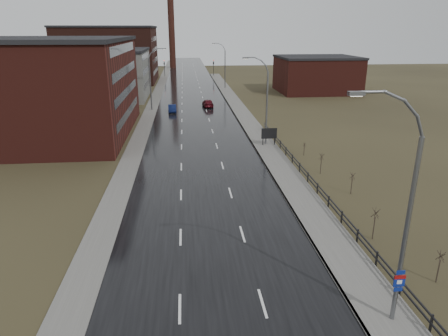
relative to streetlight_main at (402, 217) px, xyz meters
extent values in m
cube|color=black|center=(-8.47, 58.00, -6.03)|extent=(14.00, 300.00, 0.06)
cube|color=#595651|center=(0.13, 33.00, -5.97)|extent=(3.20, 180.00, 0.18)
cube|color=slate|center=(-1.39, 33.00, -5.97)|extent=(0.16, 180.00, 0.18)
cube|color=#595651|center=(-16.67, 58.00, -6.00)|extent=(2.40, 260.00, 0.12)
cube|color=#471914|center=(-29.47, 43.00, 0.44)|extent=(22.00, 28.00, 13.00)
cube|color=black|center=(-29.47, 43.00, 7.19)|extent=(22.44, 28.56, 0.50)
cube|color=black|center=(-18.49, 43.00, -3.06)|extent=(0.06, 22.40, 1.20)
cube|color=black|center=(-18.49, 43.00, -0.06)|extent=(0.06, 22.40, 1.20)
cube|color=black|center=(-18.49, 43.00, 2.94)|extent=(0.06, 22.40, 1.20)
cube|color=black|center=(-18.49, 43.00, 5.94)|extent=(0.06, 22.40, 1.20)
cube|color=slate|center=(-26.47, 76.00, -1.06)|extent=(16.00, 20.00, 10.00)
cube|color=black|center=(-26.47, 76.00, 4.19)|extent=(16.32, 20.40, 0.50)
cube|color=black|center=(-18.49, 76.00, -3.06)|extent=(0.06, 16.00, 1.20)
cube|color=black|center=(-18.49, 76.00, -0.06)|extent=(0.06, 16.00, 1.20)
cube|color=black|center=(-18.49, 76.00, 2.94)|extent=(0.06, 16.00, 1.20)
cube|color=#331611|center=(-31.47, 106.00, 1.44)|extent=(26.00, 24.00, 15.00)
cube|color=black|center=(-31.47, 106.00, 9.19)|extent=(26.52, 24.48, 0.50)
cube|color=black|center=(-18.49, 106.00, -3.06)|extent=(0.06, 19.20, 1.20)
cube|color=black|center=(-18.49, 106.00, -0.06)|extent=(0.06, 19.20, 1.20)
cube|color=black|center=(-18.49, 106.00, 2.94)|extent=(0.06, 19.20, 1.20)
cube|color=black|center=(-18.49, 106.00, 5.94)|extent=(0.06, 19.20, 1.20)
cube|color=#471914|center=(21.83, 80.00, -2.06)|extent=(18.00, 16.00, 8.00)
cube|color=black|center=(21.83, 80.00, 2.19)|extent=(18.36, 16.32, 0.50)
cylinder|color=#331611|center=(-14.47, 148.00, 8.94)|extent=(2.40, 2.40, 30.00)
cylinder|color=slate|center=(0.33, 0.00, -1.06)|extent=(0.24, 0.24, 10.00)
cylinder|color=slate|center=(0.14, 0.00, 4.40)|extent=(0.57, 0.14, 1.12)
cylinder|color=slate|center=(-0.41, 0.00, 5.22)|extent=(0.91, 0.14, 0.91)
cylinder|color=slate|center=(-1.22, 0.00, 5.76)|extent=(1.12, 0.14, 0.57)
cylinder|color=slate|center=(-2.19, 0.00, 5.95)|extent=(1.15, 0.14, 0.14)
cube|color=slate|center=(-2.94, 0.00, 5.90)|extent=(0.70, 0.28, 0.18)
cube|color=silver|center=(-2.94, 0.00, 5.80)|extent=(0.50, 0.20, 0.04)
cube|color=navy|center=(0.33, -0.12, -3.01)|extent=(0.45, 0.04, 0.22)
cube|color=navy|center=(0.33, -0.12, -3.51)|extent=(0.60, 0.04, 0.65)
cube|color=maroon|center=(0.33, -0.13, -3.28)|extent=(0.60, 0.04, 0.20)
cube|color=navy|center=(0.33, -0.12, -4.01)|extent=(0.45, 0.04, 0.22)
cube|color=silver|center=(0.33, -0.14, -3.56)|extent=(0.26, 0.02, 0.22)
cylinder|color=slate|center=(0.33, 34.00, -1.31)|extent=(0.24, 0.24, 9.50)
cylinder|color=slate|center=(0.16, 34.00, 3.84)|extent=(0.51, 0.14, 0.98)
cylinder|color=slate|center=(-0.32, 34.00, 4.56)|extent=(0.81, 0.14, 0.81)
cylinder|color=slate|center=(-1.03, 34.00, 5.04)|extent=(0.98, 0.14, 0.51)
cylinder|color=slate|center=(-1.87, 34.00, 5.20)|extent=(1.01, 0.14, 0.14)
cube|color=slate|center=(-2.56, 34.00, 5.15)|extent=(0.70, 0.28, 0.18)
cube|color=silver|center=(-2.56, 34.00, 5.05)|extent=(0.50, 0.20, 0.04)
cylinder|color=slate|center=(-16.47, 60.00, -1.31)|extent=(0.24, 0.24, 9.50)
cylinder|color=slate|center=(-16.30, 60.00, 3.84)|extent=(0.51, 0.14, 0.98)
cylinder|color=slate|center=(-15.83, 60.00, 4.56)|extent=(0.81, 0.14, 0.81)
cylinder|color=slate|center=(-15.11, 60.00, 5.04)|extent=(0.98, 0.14, 0.51)
cylinder|color=slate|center=(-14.27, 60.00, 5.20)|extent=(1.01, 0.14, 0.14)
cube|color=slate|center=(-13.59, 60.00, 5.15)|extent=(0.70, 0.28, 0.18)
cube|color=silver|center=(-13.59, 60.00, 5.05)|extent=(0.50, 0.20, 0.04)
cylinder|color=slate|center=(0.33, 88.00, -1.31)|extent=(0.24, 0.24, 9.50)
cylinder|color=slate|center=(0.16, 88.00, 3.84)|extent=(0.51, 0.14, 0.98)
cylinder|color=slate|center=(-0.32, 88.00, 4.56)|extent=(0.81, 0.14, 0.81)
cylinder|color=slate|center=(-1.03, 88.00, 5.04)|extent=(0.98, 0.14, 0.51)
cylinder|color=slate|center=(-1.87, 88.00, 5.20)|extent=(1.01, 0.14, 0.14)
cube|color=slate|center=(-2.56, 88.00, 5.15)|extent=(0.70, 0.28, 0.18)
cube|color=silver|center=(-2.56, 88.00, 5.05)|extent=(0.50, 0.20, 0.04)
cube|color=black|center=(1.83, -1.00, -5.51)|extent=(0.10, 0.10, 1.10)
cube|color=black|center=(1.83, 2.00, -5.51)|extent=(0.10, 0.10, 1.10)
cube|color=black|center=(1.83, 5.00, -5.51)|extent=(0.10, 0.10, 1.10)
cube|color=black|center=(1.83, 8.00, -5.51)|extent=(0.10, 0.10, 1.10)
cube|color=black|center=(1.83, 11.00, -5.51)|extent=(0.10, 0.10, 1.10)
cube|color=black|center=(1.83, 14.00, -5.51)|extent=(0.10, 0.10, 1.10)
cube|color=black|center=(1.83, 17.00, -5.51)|extent=(0.10, 0.10, 1.10)
cube|color=black|center=(1.83, 20.00, -5.51)|extent=(0.10, 0.10, 1.10)
cube|color=black|center=(1.83, 23.00, -5.51)|extent=(0.10, 0.10, 1.10)
cube|color=black|center=(1.83, 26.00, -5.51)|extent=(0.10, 0.10, 1.10)
cube|color=black|center=(1.83, 29.00, -5.51)|extent=(0.10, 0.10, 1.10)
cube|color=black|center=(1.83, 32.00, -5.51)|extent=(0.10, 0.10, 1.10)
cube|color=black|center=(1.83, 35.00, -5.51)|extent=(0.10, 0.10, 1.10)
cube|color=black|center=(1.83, 38.00, -5.51)|extent=(0.10, 0.10, 1.10)
cube|color=black|center=(1.83, 41.00, -5.51)|extent=(0.10, 0.10, 1.10)
cube|color=black|center=(1.83, 16.50, -5.11)|extent=(0.08, 53.00, 0.10)
cube|color=black|center=(1.83, 16.50, -5.51)|extent=(0.08, 53.00, 0.10)
cylinder|color=#382D23|center=(4.70, 3.00, -5.27)|extent=(0.08, 0.08, 1.57)
cylinder|color=#382D23|center=(4.75, 3.00, -4.25)|extent=(0.04, 0.53, 0.62)
cylinder|color=#382D23|center=(4.71, 3.04, -4.25)|extent=(0.51, 0.20, 0.63)
cylinder|color=#382D23|center=(4.65, 3.02, -4.25)|extent=(0.31, 0.45, 0.64)
cylinder|color=#382D23|center=(4.65, 2.97, -4.25)|extent=(0.31, 0.45, 0.64)
cylinder|color=#382D23|center=(4.71, 2.95, -4.25)|extent=(0.51, 0.20, 0.63)
cylinder|color=#382D23|center=(3.21, 8.44, -5.15)|extent=(0.08, 0.08, 1.81)
cylinder|color=#382D23|center=(3.26, 8.44, -3.98)|extent=(0.04, 0.61, 0.72)
cylinder|color=#382D23|center=(3.22, 8.48, -3.98)|extent=(0.58, 0.23, 0.72)
cylinder|color=#382D23|center=(3.17, 8.47, -3.98)|extent=(0.35, 0.52, 0.73)
cylinder|color=#382D23|center=(3.17, 8.41, -3.98)|extent=(0.35, 0.52, 0.73)
cylinder|color=#382D23|center=(3.22, 8.39, -3.98)|extent=(0.58, 0.23, 0.72)
cylinder|color=#382D23|center=(5.03, 16.87, -5.30)|extent=(0.08, 0.08, 1.52)
cylinder|color=#382D23|center=(5.08, 16.87, -4.31)|extent=(0.04, 0.52, 0.61)
cylinder|color=#382D23|center=(5.04, 16.92, -4.31)|extent=(0.49, 0.20, 0.61)
cylinder|color=#382D23|center=(4.99, 16.90, -4.31)|extent=(0.30, 0.44, 0.62)
cylinder|color=#382D23|center=(4.99, 16.84, -4.31)|extent=(0.30, 0.44, 0.62)
cylinder|color=#382D23|center=(5.04, 16.82, -4.31)|extent=(0.49, 0.20, 0.61)
cylinder|color=#382D23|center=(3.96, 22.47, -5.24)|extent=(0.08, 0.08, 1.64)
cylinder|color=#382D23|center=(4.01, 22.47, -4.17)|extent=(0.04, 0.56, 0.65)
cylinder|color=#382D23|center=(3.98, 22.52, -4.17)|extent=(0.53, 0.21, 0.66)
cylinder|color=#382D23|center=(3.92, 22.50, -4.17)|extent=(0.32, 0.47, 0.67)
cylinder|color=#382D23|center=(3.92, 22.44, -4.17)|extent=(0.32, 0.47, 0.67)
cylinder|color=#382D23|center=(3.98, 22.42, -4.17)|extent=(0.53, 0.21, 0.66)
cylinder|color=#382D23|center=(4.07, 28.99, -5.46)|extent=(0.08, 0.08, 1.19)
cylinder|color=#382D23|center=(4.12, 28.99, -4.69)|extent=(0.04, 0.41, 0.48)
cylinder|color=#382D23|center=(4.08, 29.03, -4.69)|extent=(0.39, 0.16, 0.49)
cylinder|color=#382D23|center=(4.03, 29.01, -4.69)|extent=(0.24, 0.35, 0.49)
cylinder|color=#382D23|center=(4.03, 28.96, -4.69)|extent=(0.24, 0.35, 0.49)
cylinder|color=#382D23|center=(4.08, 28.94, -4.69)|extent=(0.39, 0.16, 0.49)
cube|color=black|center=(-0.15, 33.45, -5.16)|extent=(0.10, 0.10, 1.80)
cube|color=black|center=(1.40, 33.45, -5.16)|extent=(0.10, 0.10, 1.80)
cube|color=silver|center=(0.63, 33.40, -4.31)|extent=(1.94, 0.08, 1.29)
cube|color=black|center=(0.63, 33.35, -4.31)|extent=(2.04, 0.04, 1.39)
cylinder|color=black|center=(-16.47, 118.00, -3.46)|extent=(0.16, 0.16, 5.20)
imported|color=black|center=(-16.47, 118.00, -1.31)|extent=(0.58, 2.73, 1.10)
sphere|color=#FF190C|center=(-16.47, 117.85, -1.01)|extent=(0.18, 0.18, 0.18)
cylinder|color=black|center=(-0.47, 118.00, -3.46)|extent=(0.16, 0.16, 5.20)
imported|color=black|center=(-0.47, 118.00, -1.31)|extent=(0.58, 2.73, 1.10)
sphere|color=#FF190C|center=(-0.47, 117.85, -1.01)|extent=(0.18, 0.18, 0.18)
imported|color=#0C1640|center=(-12.53, 57.49, -5.38)|extent=(1.60, 4.18, 1.36)
imported|color=#500D15|center=(-5.68, 62.01, -5.28)|extent=(2.19, 4.70, 1.56)
camera|label=1|loc=(-10.12, -16.24, 8.45)|focal=32.00mm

